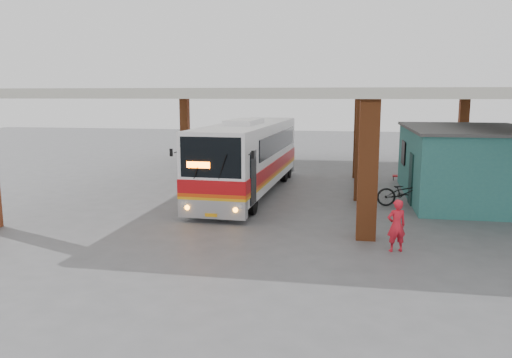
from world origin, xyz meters
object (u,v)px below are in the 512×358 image
at_px(pedestrian, 396,226).
at_px(red_chair, 399,173).
at_px(coach_bus, 249,156).
at_px(motorcycle, 405,192).

xyz_separation_m(pedestrian, red_chair, (1.29, 12.59, -0.39)).
relative_size(coach_bus, pedestrian, 7.73).
height_order(motorcycle, pedestrian, pedestrian).
bearing_deg(motorcycle, pedestrian, 167.51).
distance_m(pedestrian, red_chair, 12.66).
relative_size(motorcycle, red_chair, 2.68).
bearing_deg(motorcycle, red_chair, -7.75).
xyz_separation_m(motorcycle, pedestrian, (-0.89, -6.15, 0.19)).
bearing_deg(coach_bus, motorcycle, -11.51).
distance_m(motorcycle, red_chair, 6.46).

